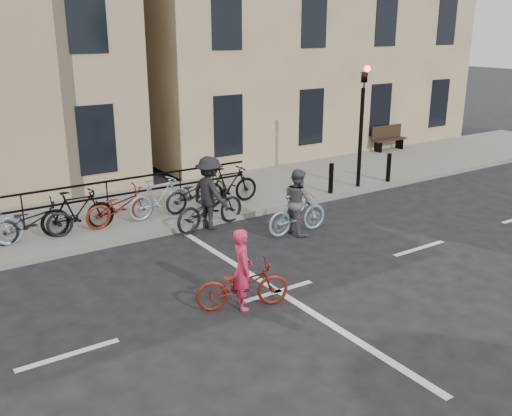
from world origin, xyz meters
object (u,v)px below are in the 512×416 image
cyclist_dark (210,200)px  traffic_light (362,111)px  cyclist_grey (298,208)px  bench (388,137)px  cyclist_pink (242,281)px

cyclist_dark → traffic_light: bearing=-96.0°
cyclist_grey → bench: bearing=-56.6°
traffic_light → cyclist_grey: size_ratio=2.31×
cyclist_dark → cyclist_grey: bearing=-144.4°
traffic_light → cyclist_dark: bearing=-175.4°
cyclist_pink → cyclist_grey: (3.21, 2.54, 0.14)m
traffic_light → cyclist_grey: (-3.89, -1.96, -1.80)m
cyclist_dark → cyclist_pink: bearing=147.5°
traffic_light → bench: traffic_light is taller
bench → cyclist_dark: 10.97m
cyclist_grey → cyclist_dark: 2.20m
cyclist_pink → bench: bearing=-36.6°
bench → traffic_light: bearing=-144.8°
bench → cyclist_grey: size_ratio=0.95×
traffic_light → cyclist_pink: 8.63m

